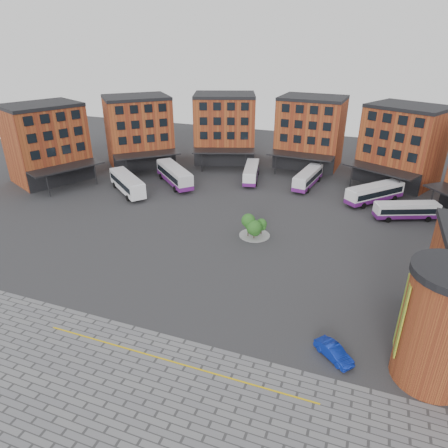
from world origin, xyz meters
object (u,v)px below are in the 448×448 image
(bus_c, at_px, (251,172))
(bus_f, at_px, (406,210))
(bus_a, at_px, (127,182))
(bus_d, at_px, (308,178))
(bus_b, at_px, (174,175))
(bus_e, at_px, (375,193))
(tree_island, at_px, (254,226))
(blue_car, at_px, (334,352))

(bus_c, xyz_separation_m, bus_f, (27.86, -9.23, -0.14))
(bus_a, height_order, bus_d, bus_a)
(bus_b, bearing_deg, bus_a, -176.64)
(bus_f, bearing_deg, bus_e, -161.35)
(bus_a, bearing_deg, bus_e, -37.05)
(tree_island, relative_size, bus_e, 0.44)
(blue_car, bearing_deg, tree_island, 73.36)
(bus_d, distance_m, blue_car, 44.91)
(bus_e, bearing_deg, blue_car, -51.13)
(tree_island, bearing_deg, bus_f, 34.74)
(bus_b, xyz_separation_m, bus_c, (13.08, 7.34, -0.29))
(tree_island, height_order, bus_f, tree_island)
(bus_b, xyz_separation_m, bus_d, (24.09, 7.80, -0.24))
(bus_e, bearing_deg, bus_f, -6.88)
(bus_e, distance_m, bus_f, 7.36)
(tree_island, distance_m, bus_a, 27.90)
(bus_c, xyz_separation_m, blue_car, (20.78, -43.36, -0.99))
(blue_car, bearing_deg, bus_c, 65.19)
(tree_island, bearing_deg, bus_e, 51.64)
(bus_f, bearing_deg, bus_b, -114.99)
(bus_d, xyz_separation_m, bus_e, (12.03, -4.15, 0.04))
(bus_e, bearing_deg, bus_d, -156.89)
(bus_a, distance_m, bus_c, 23.83)
(tree_island, height_order, bus_a, tree_island)
(tree_island, height_order, bus_e, tree_island)
(bus_d, height_order, bus_e, bus_e)
(bus_a, bearing_deg, bus_d, -24.98)
(bus_b, distance_m, bus_f, 40.99)
(bus_a, relative_size, bus_e, 1.08)
(bus_d, relative_size, blue_car, 2.89)
(bus_f, bearing_deg, bus_d, -142.26)
(bus_e, relative_size, blue_car, 2.60)
(blue_car, bearing_deg, bus_d, 52.16)
(bus_a, height_order, bus_f, bus_a)
(bus_b, height_order, bus_f, bus_b)
(bus_a, bearing_deg, tree_island, -70.17)
(bus_b, distance_m, bus_e, 36.30)
(bus_a, distance_m, bus_b, 9.21)
(bus_d, bearing_deg, bus_e, -10.74)
(bus_c, height_order, bus_e, bus_e)
(bus_f, bearing_deg, tree_island, -77.61)
(bus_e, height_order, bus_f, bus_e)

